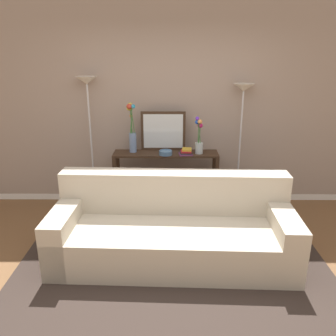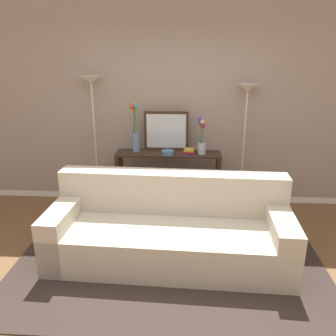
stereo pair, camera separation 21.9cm
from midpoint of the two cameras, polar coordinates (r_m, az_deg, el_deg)
ground_plane at (r=3.41m, az=-1.74°, el=-20.42°), size 16.00×16.00×0.02m
back_wall at (r=4.91m, az=-1.01°, el=11.43°), size 12.00×0.15×3.03m
area_rug at (r=3.79m, az=-0.96°, el=-15.57°), size 3.24×2.04×0.01m
couch at (r=3.77m, az=-0.89°, el=-10.33°), size 2.53×1.04×0.88m
console_table at (r=4.76m, az=-1.70°, el=-0.50°), size 1.41×0.33×0.83m
floor_lamp_left at (r=4.83m, az=-14.20°, el=9.73°), size 0.28×0.28×1.82m
floor_lamp_right at (r=4.76m, az=10.72°, el=9.02°), size 0.28×0.28×1.73m
wall_mirror at (r=4.74m, az=-2.15°, el=6.05°), size 0.60×0.02×0.53m
vase_tall_flowers at (r=4.68m, az=-7.29°, el=6.03°), size 0.12×0.11×0.66m
vase_short_flowers at (r=4.61m, az=3.73°, el=4.70°), size 0.12×0.14×0.50m
fruit_bowl at (r=4.58m, az=-1.79°, el=2.54°), size 0.18×0.18×0.06m
book_stack at (r=4.59m, az=1.59°, el=2.65°), size 0.19×0.17×0.08m
book_row_under_console at (r=4.98m, az=-5.69°, el=-6.09°), size 0.46×0.18×0.12m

